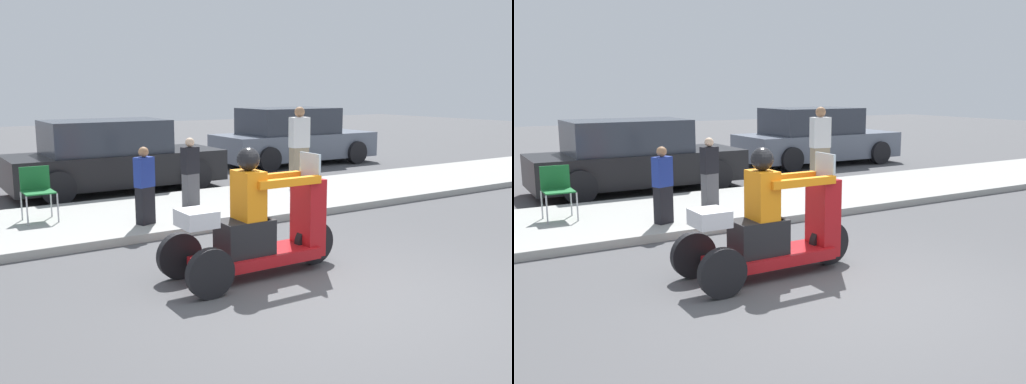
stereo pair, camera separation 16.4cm
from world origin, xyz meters
The scene contains 9 objects.
ground_plane centered at (0.00, 0.00, 0.00)m, with size 60.00×60.00×0.00m, color #4C4C4F.
sidewalk_strip centered at (0.00, 4.60, 0.06)m, with size 28.00×2.80×0.12m.
motorcycle_trike centered at (-0.39, 1.18, 0.53)m, with size 2.16×0.84×1.49m.
spectator_mid_group centered at (-0.73, 3.77, 0.68)m, with size 0.32×0.25×1.16m.
spectator_end_of_line centered at (3.28, 5.34, 0.90)m, with size 0.42×0.29×1.63m.
spectator_near_curb centered at (0.39, 4.52, 0.69)m, with size 0.31×0.22×1.19m.
folding_chair_set_back centered at (-2.02, 4.91, 0.62)m, with size 0.47×0.47×0.82m.
parked_car_lot_right centered at (-0.01, 7.33, 0.70)m, with size 4.33×1.93×1.48m.
parked_car_lot_far centered at (5.69, 8.87, 0.74)m, with size 4.57×2.09×1.58m.
Camera 1 is at (-3.79, -4.14, 2.13)m, focal length 40.00 mm.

